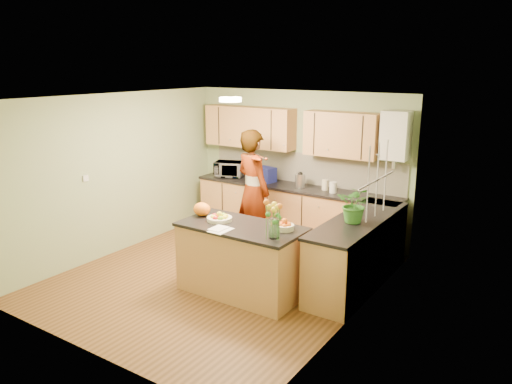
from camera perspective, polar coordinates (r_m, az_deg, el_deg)
The scene contains 28 objects.
floor at distance 7.16m, azimuth -4.13°, elevation -9.69°, with size 4.50×4.50×0.00m, color #523417.
ceiling at distance 6.55m, azimuth -4.53°, elevation 10.70°, with size 4.00×4.50×0.02m, color silver.
wall_back at distance 8.59m, azimuth 4.90°, elevation 3.16°, with size 4.00×0.02×2.50m, color #95AF7D.
wall_front at distance 5.23m, azimuth -19.62°, elevation -5.08°, with size 4.00×0.02×2.50m, color #95AF7D.
wall_left at distance 8.10m, azimuth -15.60°, elevation 1.99°, with size 0.02×4.50×2.50m, color #95AF7D.
wall_right at distance 5.78m, azimuth 11.58°, elevation -2.68°, with size 0.02×4.50×2.50m, color #95AF7D.
back_counter at distance 8.48m, azimuth 4.41°, elevation -2.42°, with size 3.64×0.62×0.94m.
right_counter at distance 6.89m, azimuth 11.62°, elevation -6.72°, with size 0.62×2.24×0.94m.
splashback at distance 8.54m, azimuth 5.44°, elevation 2.74°, with size 3.60×0.02×0.52m, color white.
upper_cabinets at distance 8.43m, azimuth 3.37°, elevation 7.11°, with size 3.20×0.34×0.70m.
boiler at distance 7.67m, azimuth 15.68°, elevation 6.23°, with size 0.40×0.30×0.86m.
window_right at distance 6.25m, azimuth 13.73°, elevation 1.34°, with size 0.01×1.30×1.05m.
light_switch at distance 7.71m, azimuth -18.89°, elevation 1.50°, with size 0.02×0.09×0.09m, color white.
ceiling_lamp at distance 6.79m, azimuth -2.95°, elevation 10.53°, with size 0.30×0.30×0.07m.
peninsula_island at distance 6.53m, azimuth -1.66°, elevation -7.68°, with size 1.61×0.83×0.92m.
fruit_dish at distance 6.56m, azimuth -4.20°, elevation -2.90°, with size 0.33×0.33×0.12m.
orange_bowl at distance 6.19m, azimuth 3.28°, elevation -3.83°, with size 0.24×0.24×0.14m.
flower_vase at distance 5.81m, azimuth 2.11°, elevation -2.04°, with size 0.29×0.29×0.53m.
orange_bag at distance 6.78m, azimuth -6.20°, elevation -1.96°, with size 0.24×0.21×0.18m, color orange.
papers at distance 6.20m, azimuth -4.05°, elevation -4.34°, with size 0.21×0.29×0.01m, color white.
violinist at distance 7.88m, azimuth -0.34°, elevation 0.15°, with size 0.71×0.47×1.95m, color #EDB991.
violin at distance 7.47m, azimuth -0.01°, elevation 3.95°, with size 0.54×0.22×0.11m, color #4E0F04, non-canonical shape.
microwave at distance 9.02m, azimuth -3.09°, elevation 2.62°, with size 0.50×0.34×0.28m, color white.
blue_box at distance 8.63m, azimuth 1.13°, elevation 2.02°, with size 0.32×0.23×0.25m, color navy.
kettle at distance 8.25m, azimuth 5.07°, elevation 1.37°, with size 0.16×0.16×0.31m.
jar_cream at distance 8.13m, azimuth 7.91°, elevation 0.80°, with size 0.11×0.11×0.17m, color beige.
jar_white at distance 7.97m, azimuth 8.80°, elevation 0.52°, with size 0.11×0.11×0.18m, color white.
potted_plant at distance 6.49m, azimuth 11.29°, elevation -1.37°, with size 0.44×0.38×0.49m, color #347828.
Camera 1 is at (4.02, -5.15, 2.92)m, focal length 35.00 mm.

